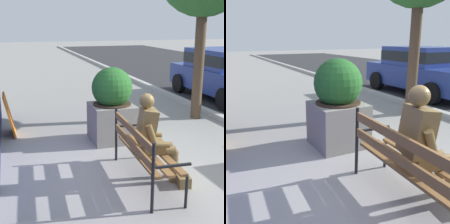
{
  "view_description": "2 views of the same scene",
  "coord_description": "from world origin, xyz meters",
  "views": [
    {
      "loc": [
        4.4,
        -2.1,
        2.35
      ],
      "look_at": [
        -1.9,
        -0.15,
        0.6
      ],
      "focal_mm": 53.93,
      "sensor_mm": 36.0,
      "label": 1
    },
    {
      "loc": [
        1.91,
        -2.1,
        1.81
      ],
      "look_at": [
        -1.9,
        -0.15,
        0.6
      ],
      "focal_mm": 41.54,
      "sensor_mm": 36.0,
      "label": 2
    }
  ],
  "objects": [
    {
      "name": "bronze_statue_seated",
      "position": [
        0.06,
        -0.07,
        0.67
      ],
      "size": [
        0.74,
        0.79,
        1.37
      ],
      "color": "brown",
      "rests_on": "ground"
    },
    {
      "name": "concrete_planter",
      "position": [
        -1.9,
        -0.15,
        0.74
      ],
      "size": [
        0.86,
        0.86,
        1.51
      ],
      "color": "gray",
      "rests_on": "ground"
    },
    {
      "name": "ground_plane",
      "position": [
        0.0,
        0.0,
        0.0
      ],
      "size": [
        80.0,
        80.0,
        0.0
      ],
      "primitive_type": "plane",
      "color": "gray"
    },
    {
      "name": "parked_car_blue",
      "position": [
        -4.66,
        4.39,
        0.84
      ],
      "size": [
        4.11,
        1.93,
        1.56
      ],
      "color": "navy",
      "rests_on": "ground"
    },
    {
      "name": "park_bench",
      "position": [
        0.02,
        -0.28,
        0.54
      ],
      "size": [
        1.82,
        0.62,
        0.95
      ],
      "color": "brown",
      "rests_on": "ground"
    }
  ]
}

